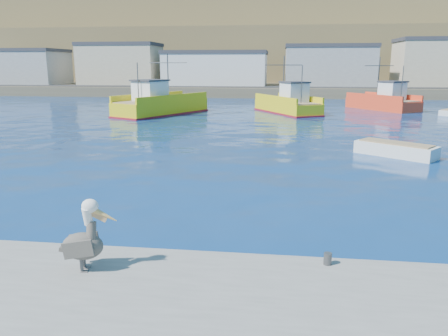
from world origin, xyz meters
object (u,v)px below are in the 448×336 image
(pelican, at_px, (84,240))
(trawler_yellow_a, at_px, (160,105))
(boat_orange, at_px, (384,101))
(skiff_mid, at_px, (395,151))
(trawler_yellow_b, at_px, (288,104))

(pelican, bearing_deg, trawler_yellow_a, 102.79)
(boat_orange, relative_size, pelican, 5.25)
(boat_orange, height_order, skiff_mid, boat_orange)
(trawler_yellow_b, bearing_deg, boat_orange, 24.65)
(trawler_yellow_b, xyz_separation_m, skiff_mid, (5.99, -22.89, -0.64))
(skiff_mid, distance_m, pelican, 20.84)
(trawler_yellow_a, bearing_deg, trawler_yellow_b, 12.05)
(skiff_mid, height_order, pelican, pelican)
(pelican, bearing_deg, boat_orange, 69.67)
(skiff_mid, relative_size, pelican, 2.59)
(trawler_yellow_b, relative_size, pelican, 5.75)
(trawler_yellow_a, height_order, pelican, trawler_yellow_a)
(trawler_yellow_b, bearing_deg, skiff_mid, -75.34)
(trawler_yellow_b, distance_m, skiff_mid, 23.67)
(skiff_mid, bearing_deg, trawler_yellow_b, 104.66)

